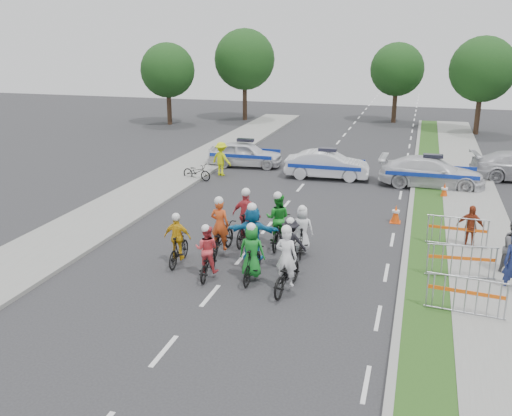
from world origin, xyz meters
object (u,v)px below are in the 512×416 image
(rider_5, at_px, (253,239))
(rider_9, at_px, (247,222))
(barrier_1, at_px, (461,263))
(police_car_1, at_px, (327,165))
(rider_0, at_px, (286,269))
(police_car_0, at_px, (246,154))
(rider_1, at_px, (252,258))
(barrier_0, at_px, (466,298))
(rider_7, at_px, (302,235))
(parked_bike, at_px, (197,172))
(rider_4, at_px, (290,249))
(cone_1, at_px, (444,191))
(tree_3, at_px, (245,60))
(marshal_hiviz, at_px, (221,159))
(tree_4, at_px, (397,70))
(tree_0, at_px, (168,70))
(police_car_2, at_px, (432,172))
(rider_6, at_px, (220,235))
(rider_2, at_px, (207,257))
(tree_1, at_px, (483,69))
(spectator_2, at_px, (470,227))
(barrier_2, at_px, (457,233))
(rider_8, at_px, (278,226))
(cone_0, at_px, (396,214))

(rider_5, relative_size, rider_9, 1.01)
(rider_9, relative_size, barrier_1, 1.01)
(police_car_1, bearing_deg, rider_0, -178.78)
(police_car_0, bearing_deg, police_car_1, -112.15)
(rider_1, distance_m, barrier_0, 5.91)
(rider_7, relative_size, parked_bike, 1.08)
(rider_4, distance_m, rider_9, 2.67)
(rider_7, distance_m, police_car_1, 10.47)
(cone_1, bearing_deg, tree_3, 127.69)
(marshal_hiviz, distance_m, tree_4, 22.26)
(tree_0, distance_m, tree_3, 6.44)
(police_car_0, xyz_separation_m, police_car_2, (9.70, -1.66, 0.02))
(tree_0, bearing_deg, tree_3, 38.66)
(rider_6, xyz_separation_m, police_car_1, (1.65, 11.14, 0.03))
(police_car_0, relative_size, parked_bike, 2.53)
(police_car_1, distance_m, tree_4, 20.22)
(rider_2, height_order, rider_9, rider_9)
(barrier_1, relative_size, tree_4, 0.32)
(police_car_0, relative_size, tree_4, 0.64)
(cone_1, bearing_deg, rider_0, -112.14)
(rider_4, xyz_separation_m, barrier_1, (4.97, 0.62, -0.12))
(tree_1, bearing_deg, tree_3, 173.66)
(rider_6, distance_m, spectator_2, 8.35)
(rider_9, height_order, barrier_1, rider_9)
(rider_0, bearing_deg, rider_5, -41.25)
(spectator_2, bearing_deg, rider_1, -129.39)
(rider_0, xyz_separation_m, parked_bike, (-7.19, 11.08, -0.24))
(barrier_1, bearing_deg, barrier_2, 90.00)
(rider_2, relative_size, cone_1, 2.42)
(rider_5, bearing_deg, barrier_2, -160.65)
(cone_1, xyz_separation_m, tree_3, (-15.45, 20.00, 4.55))
(police_car_0, height_order, marshal_hiviz, marshal_hiviz)
(barrier_2, distance_m, tree_1, 24.72)
(tree_0, xyz_separation_m, tree_1, (23.00, 2.00, 0.35))
(barrier_1, distance_m, cone_1, 8.99)
(rider_1, height_order, rider_5, rider_5)
(rider_4, distance_m, rider_5, 1.27)
(rider_7, height_order, barrier_0, rider_7)
(rider_8, bearing_deg, rider_2, 61.63)
(tree_0, relative_size, tree_3, 0.86)
(rider_8, bearing_deg, rider_1, 85.54)
(police_car_0, xyz_separation_m, cone_0, (8.40, -7.56, -0.34))
(spectator_2, xyz_separation_m, barrier_0, (-0.40, -5.17, -0.21))
(rider_1, height_order, parked_bike, rider_1)
(spectator_2, bearing_deg, cone_1, 110.89)
(barrier_0, bearing_deg, tree_1, 85.52)
(rider_1, distance_m, police_car_1, 12.89)
(barrier_1, bearing_deg, rider_0, -156.39)
(police_car_2, relative_size, tree_3, 0.66)
(barrier_1, distance_m, tree_4, 31.42)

